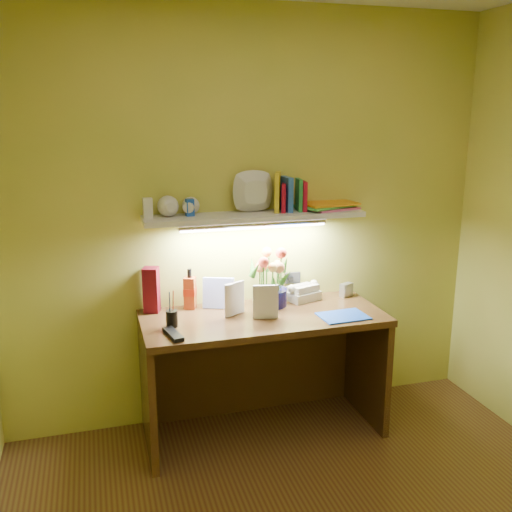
{
  "coord_description": "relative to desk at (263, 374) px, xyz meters",
  "views": [
    {
      "loc": [
        -0.91,
        -1.78,
        1.88
      ],
      "look_at": [
        -0.0,
        1.35,
        1.07
      ],
      "focal_mm": 40.0,
      "sensor_mm": 36.0,
      "label": 1
    }
  ],
  "objects": [
    {
      "name": "flower_bouquet",
      "position": [
        0.09,
        0.16,
        0.55
      ],
      "size": [
        0.29,
        0.29,
        0.36
      ],
      "primitive_type": null,
      "rotation": [
        0.0,
        0.0,
        -0.34
      ],
      "color": "#0E0D3B",
      "rests_on": "desk"
    },
    {
      "name": "desk_book_b",
      "position": [
        -0.08,
        -0.04,
        0.47
      ],
      "size": [
        0.14,
        0.05,
        0.2
      ],
      "primitive_type": "imported",
      "rotation": [
        0.0,
        0.0,
        -0.25
      ],
      "color": "silver",
      "rests_on": "desk"
    },
    {
      "name": "desk_clock",
      "position": [
        0.61,
        0.18,
        0.42
      ],
      "size": [
        0.1,
        0.07,
        0.09
      ],
      "primitive_type": "cube",
      "rotation": [
        0.0,
        0.0,
        0.42
      ],
      "color": "#BDBDC1",
      "rests_on": "desk"
    },
    {
      "name": "whisky_bottle",
      "position": [
        -0.39,
        0.23,
        0.5
      ],
      "size": [
        0.09,
        0.09,
        0.24
      ],
      "primitive_type": null,
      "rotation": [
        0.0,
        0.0,
        -0.4
      ],
      "color": "#B23E17",
      "rests_on": "desk"
    },
    {
      "name": "whisky_box",
      "position": [
        -0.61,
        0.24,
        0.51
      ],
      "size": [
        0.11,
        0.11,
        0.27
      ],
      "primitive_type": "cube",
      "rotation": [
        0.0,
        0.0,
        -0.33
      ],
      "color": "maroon",
      "rests_on": "desk"
    },
    {
      "name": "desk",
      "position": [
        0.0,
        0.0,
        0.0
      ],
      "size": [
        1.4,
        0.6,
        0.75
      ],
      "primitive_type": "cube",
      "color": "#331E0D",
      "rests_on": "ground"
    },
    {
      "name": "blue_folder",
      "position": [
        0.43,
        -0.16,
        0.38
      ],
      "size": [
        0.28,
        0.21,
        0.01
      ],
      "primitive_type": "cube",
      "rotation": [
        0.0,
        0.0,
        0.05
      ],
      "color": "blue",
      "rests_on": "desk"
    },
    {
      "name": "telephone",
      "position": [
        0.31,
        0.19,
        0.43
      ],
      "size": [
        0.23,
        0.2,
        0.11
      ],
      "primitive_type": null,
      "rotation": [
        0.0,
        0.0,
        0.34
      ],
      "color": "beige",
      "rests_on": "desk"
    },
    {
      "name": "pen_cup",
      "position": [
        -0.53,
        -0.04,
        0.45
      ],
      "size": [
        0.08,
        0.08,
        0.16
      ],
      "primitive_type": "cylinder",
      "rotation": [
        0.0,
        0.0,
        0.25
      ],
      "color": "black",
      "rests_on": "desk"
    },
    {
      "name": "desk_book_a",
      "position": [
        -0.23,
        0.01,
        0.47
      ],
      "size": [
        0.14,
        0.08,
        0.2
      ],
      "primitive_type": "imported",
      "rotation": [
        0.0,
        0.0,
        0.46
      ],
      "color": "white",
      "rests_on": "desk"
    },
    {
      "name": "art_card",
      "position": [
        -0.22,
        0.2,
        0.47
      ],
      "size": [
        0.18,
        0.1,
        0.18
      ],
      "primitive_type": null,
      "rotation": [
        0.0,
        0.0,
        -0.37
      ],
      "color": "white",
      "rests_on": "desk"
    },
    {
      "name": "tv_remote",
      "position": [
        -0.55,
        -0.18,
        0.39
      ],
      "size": [
        0.09,
        0.2,
        0.02
      ],
      "primitive_type": "cube",
      "rotation": [
        0.0,
        0.0,
        0.2
      ],
      "color": "black",
      "rests_on": "desk"
    },
    {
      "name": "wall_shelf",
      "position": [
        0.04,
        0.18,
        0.96
      ],
      "size": [
        1.31,
        0.33,
        0.26
      ],
      "color": "silver",
      "rests_on": "ground"
    }
  ]
}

